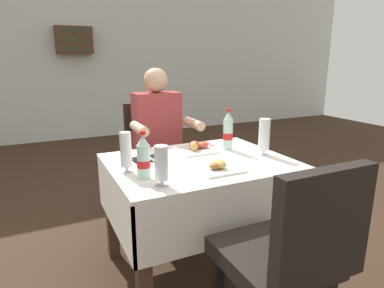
# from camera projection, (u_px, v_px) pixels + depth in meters

# --- Properties ---
(ground_plane) EXTENTS (11.00, 11.00, 0.00)m
(ground_plane) POSITION_uv_depth(u_px,v_px,m) (188.00, 259.00, 2.26)
(ground_plane) COLOR #382619
(back_wall) EXTENTS (11.00, 0.12, 3.07)m
(back_wall) POSITION_uv_depth(u_px,v_px,m) (84.00, 46.00, 5.43)
(back_wall) COLOR silver
(back_wall) RESTS_ON ground
(main_dining_table) EXTENTS (1.07, 0.83, 0.73)m
(main_dining_table) POSITION_uv_depth(u_px,v_px,m) (199.00, 187.00, 2.05)
(main_dining_table) COLOR white
(main_dining_table) RESTS_ON ground
(chair_far_diner_seat) EXTENTS (0.44, 0.50, 0.97)m
(chair_far_diner_seat) POSITION_uv_depth(u_px,v_px,m) (156.00, 154.00, 2.76)
(chair_far_diner_seat) COLOR black
(chair_far_diner_seat) RESTS_ON ground
(chair_near_camera_side) EXTENTS (0.44, 0.50, 0.97)m
(chair_near_camera_side) POSITION_uv_depth(u_px,v_px,m) (288.00, 254.00, 1.34)
(chair_near_camera_side) COLOR black
(chair_near_camera_side) RESTS_ON ground
(seated_diner_far) EXTENTS (0.50, 0.46, 1.26)m
(seated_diner_far) POSITION_uv_depth(u_px,v_px,m) (160.00, 139.00, 2.62)
(seated_diner_far) COLOR #282D42
(seated_diner_far) RESTS_ON ground
(plate_near_camera) EXTENTS (0.24, 0.24, 0.06)m
(plate_near_camera) POSITION_uv_depth(u_px,v_px,m) (218.00, 167.00, 1.83)
(plate_near_camera) COLOR white
(plate_near_camera) RESTS_ON main_dining_table
(plate_far_diner) EXTENTS (0.24, 0.24, 0.07)m
(plate_far_diner) POSITION_uv_depth(u_px,v_px,m) (197.00, 148.00, 2.21)
(plate_far_diner) COLOR white
(plate_far_diner) RESTS_ON main_dining_table
(beer_glass_left) EXTENTS (0.07, 0.07, 0.20)m
(beer_glass_left) POSITION_uv_depth(u_px,v_px,m) (162.00, 165.00, 1.57)
(beer_glass_left) COLOR white
(beer_glass_left) RESTS_ON main_dining_table
(beer_glass_middle) EXTENTS (0.07, 0.07, 0.24)m
(beer_glass_middle) POSITION_uv_depth(u_px,v_px,m) (264.00, 136.00, 2.09)
(beer_glass_middle) COLOR white
(beer_glass_middle) RESTS_ON main_dining_table
(beer_glass_right) EXTENTS (0.07, 0.07, 0.22)m
(beer_glass_right) POSITION_uv_depth(u_px,v_px,m) (126.00, 152.00, 1.76)
(beer_glass_right) COLOR white
(beer_glass_right) RESTS_ON main_dining_table
(cola_bottle_primary) EXTENTS (0.07, 0.07, 0.28)m
(cola_bottle_primary) POSITION_uv_depth(u_px,v_px,m) (228.00, 132.00, 2.22)
(cola_bottle_primary) COLOR silver
(cola_bottle_primary) RESTS_ON main_dining_table
(cola_bottle_secondary) EXTENTS (0.07, 0.07, 0.25)m
(cola_bottle_secondary) POSITION_uv_depth(u_px,v_px,m) (143.00, 158.00, 1.68)
(cola_bottle_secondary) COLOR silver
(cola_bottle_secondary) RESTS_ON main_dining_table
(napkin_cutlery_set) EXTENTS (0.18, 0.19, 0.01)m
(napkin_cutlery_set) POSITION_uv_depth(u_px,v_px,m) (146.00, 159.00, 2.02)
(napkin_cutlery_set) COLOR black
(napkin_cutlery_set) RESTS_ON main_dining_table
(wall_bottle_rack) EXTENTS (0.56, 0.21, 0.42)m
(wall_bottle_rack) POSITION_uv_depth(u_px,v_px,m) (74.00, 40.00, 5.20)
(wall_bottle_rack) COLOR #472D1E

